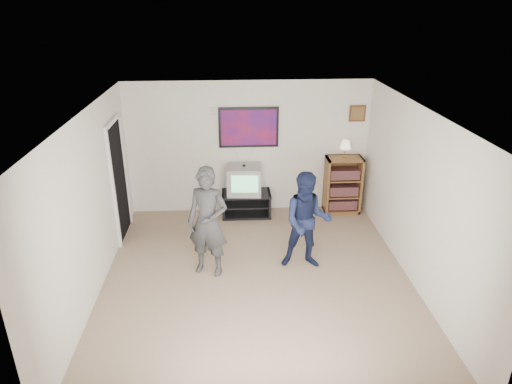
{
  "coord_description": "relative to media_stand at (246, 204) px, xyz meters",
  "views": [
    {
      "loc": [
        -0.37,
        -5.64,
        3.85
      ],
      "look_at": [
        0.02,
        0.64,
        1.15
      ],
      "focal_mm": 32.0,
      "sensor_mm": 36.0,
      "label": 1
    }
  ],
  "objects": [
    {
      "name": "small_picture",
      "position": [
        2.06,
        0.25,
        1.65
      ],
      "size": [
        0.3,
        0.03,
        0.3
      ],
      "primitive_type": "cube",
      "color": "#493117",
      "rests_on": "room_shell"
    },
    {
      "name": "table_lamp",
      "position": [
        1.84,
        0.07,
        1.03
      ],
      "size": [
        0.2,
        0.2,
        0.32
      ],
      "primitive_type": null,
      "color": "#FFF6C1",
      "rests_on": "bookshelf"
    },
    {
      "name": "doorway",
      "position": [
        -2.17,
        -0.63,
        0.77
      ],
      "size": [
        0.03,
        0.85,
        2.0
      ],
      "primitive_type": "cube",
      "color": "black",
      "rests_on": "room_shell"
    },
    {
      "name": "air_vent",
      "position": [
        -0.49,
        0.25,
        1.72
      ],
      "size": [
        0.28,
        0.02,
        0.14
      ],
      "primitive_type": "cube",
      "color": "white",
      "rests_on": "room_shell"
    },
    {
      "name": "room_shell",
      "position": [
        0.06,
        -1.88,
        1.02
      ],
      "size": [
        4.51,
        5.0,
        2.51
      ],
      "color": "#846A54",
      "rests_on": "ground"
    },
    {
      "name": "person_short",
      "position": [
        0.83,
        -1.85,
        0.54
      ],
      "size": [
        0.79,
        0.64,
        1.53
      ],
      "primitive_type": "imported",
      "rotation": [
        0.0,
        0.0,
        -0.09
      ],
      "color": "#161D3D",
      "rests_on": "room_shell"
    },
    {
      "name": "media_stand",
      "position": [
        0.0,
        0.0,
        0.0
      ],
      "size": [
        0.92,
        0.51,
        0.46
      ],
      "rotation": [
        0.0,
        0.0,
        -0.0
      ],
      "color": "black",
      "rests_on": "room_shell"
    },
    {
      "name": "crt_television",
      "position": [
        -0.04,
        0.0,
        0.49
      ],
      "size": [
        0.66,
        0.57,
        0.53
      ],
      "primitive_type": null,
      "rotation": [
        0.0,
        0.0,
        -0.06
      ],
      "color": "#989894",
      "rests_on": "media_stand"
    },
    {
      "name": "bookshelf",
      "position": [
        1.84,
        0.05,
        0.32
      ],
      "size": [
        0.67,
        0.38,
        1.1
      ],
      "primitive_type": null,
      "color": "brown",
      "rests_on": "room_shell"
    },
    {
      "name": "person_tall",
      "position": [
        -0.64,
        -1.93,
        0.61
      ],
      "size": [
        0.71,
        0.58,
        1.67
      ],
      "primitive_type": "imported",
      "rotation": [
        0.0,
        0.0,
        -0.33
      ],
      "color": "#333436",
      "rests_on": "room_shell"
    },
    {
      "name": "controller_right",
      "position": [
        0.87,
        -1.58,
        0.73
      ],
      "size": [
        0.04,
        0.13,
        0.04
      ],
      "primitive_type": "cube",
      "rotation": [
        0.0,
        0.0,
        -0.04
      ],
      "color": "white",
      "rests_on": "person_short"
    },
    {
      "name": "poster",
      "position": [
        0.06,
        0.25,
        1.42
      ],
      "size": [
        1.1,
        0.03,
        0.75
      ],
      "primitive_type": "cube",
      "color": "black",
      "rests_on": "room_shell"
    },
    {
      "name": "controller_left",
      "position": [
        -0.64,
        -1.74,
        1.03
      ],
      "size": [
        0.07,
        0.13,
        0.04
      ],
      "primitive_type": "cube",
      "rotation": [
        0.0,
        0.0,
        -0.22
      ],
      "color": "white",
      "rests_on": "person_tall"
    }
  ]
}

